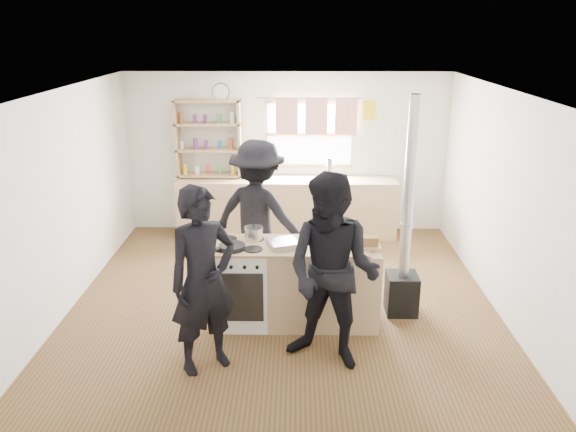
# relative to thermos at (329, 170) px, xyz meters

# --- Properties ---
(ground) EXTENTS (5.00, 5.00, 0.01)m
(ground) POSITION_rel_thermos_xyz_m (-0.66, -2.22, -1.06)
(ground) COLOR brown
(ground) RESTS_ON ground
(back_counter) EXTENTS (3.40, 0.55, 0.90)m
(back_counter) POSITION_rel_thermos_xyz_m (-0.66, 0.00, -0.61)
(back_counter) COLOR tan
(back_counter) RESTS_ON ground
(shelving_unit) EXTENTS (1.00, 0.28, 1.20)m
(shelving_unit) POSITION_rel_thermos_xyz_m (-1.86, 0.12, 0.45)
(shelving_unit) COLOR tan
(shelving_unit) RESTS_ON back_counter
(thermos) EXTENTS (0.10, 0.10, 0.32)m
(thermos) POSITION_rel_thermos_xyz_m (0.00, 0.00, 0.00)
(thermos) COLOR silver
(thermos) RESTS_ON back_counter
(cooking_island) EXTENTS (1.97, 0.64, 0.93)m
(cooking_island) POSITION_rel_thermos_xyz_m (-0.51, -2.77, -0.59)
(cooking_island) COLOR white
(cooking_island) RESTS_ON ground
(skillet_greens) EXTENTS (0.39, 0.39, 0.05)m
(skillet_greens) POSITION_rel_thermos_xyz_m (-1.18, -2.91, -0.10)
(skillet_greens) COLOR black
(skillet_greens) RESTS_ON cooking_island
(roast_tray) EXTENTS (0.38, 0.37, 0.07)m
(roast_tray) POSITION_rel_thermos_xyz_m (-0.64, -2.84, -0.09)
(roast_tray) COLOR silver
(roast_tray) RESTS_ON cooking_island
(stockpot_stove) EXTENTS (0.21, 0.21, 0.17)m
(stockpot_stove) POSITION_rel_thermos_xyz_m (-0.97, -2.63, -0.05)
(stockpot_stove) COLOR silver
(stockpot_stove) RESTS_ON cooking_island
(stockpot_counter) EXTENTS (0.29, 0.29, 0.21)m
(stockpot_counter) POSITION_rel_thermos_xyz_m (-0.11, -2.74, -0.03)
(stockpot_counter) COLOR silver
(stockpot_counter) RESTS_ON cooking_island
(bread_board) EXTENTS (0.29, 0.21, 0.12)m
(bread_board) POSITION_rel_thermos_xyz_m (0.25, -2.83, -0.08)
(bread_board) COLOR tan
(bread_board) RESTS_ON cooking_island
(flue_heater) EXTENTS (0.35, 0.35, 2.50)m
(flue_heater) POSITION_rel_thermos_xyz_m (0.71, -2.53, -0.40)
(flue_heater) COLOR black
(flue_heater) RESTS_ON ground
(person_near_left) EXTENTS (0.80, 0.74, 1.83)m
(person_near_left) POSITION_rel_thermos_xyz_m (-1.37, -3.65, -0.14)
(person_near_left) COLOR black
(person_near_left) RESTS_ON ground
(person_near_right) EXTENTS (1.15, 1.05, 1.92)m
(person_near_right) POSITION_rel_thermos_xyz_m (-0.16, -3.56, -0.10)
(person_near_right) COLOR black
(person_near_right) RESTS_ON ground
(person_far) EXTENTS (1.39, 1.12, 1.88)m
(person_far) POSITION_rel_thermos_xyz_m (-0.98, -1.84, -0.12)
(person_far) COLOR black
(person_far) RESTS_ON ground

